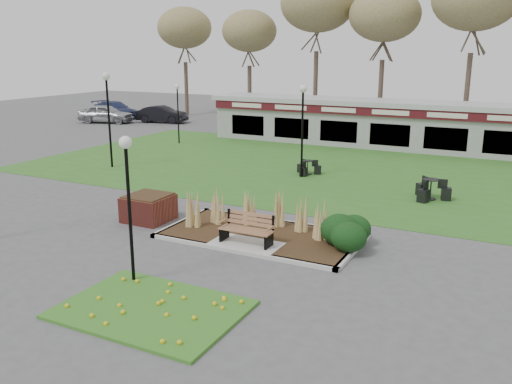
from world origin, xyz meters
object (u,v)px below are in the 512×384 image
at_px(lamp_post_near_right, 127,178).
at_px(park_bench, 248,228).
at_px(bistro_set_c, 307,170).
at_px(lamp_post_far_left, 178,101).
at_px(lamp_post_mid_right, 303,111).
at_px(car_blue, 115,110).
at_px(food_pavilion, 396,124).
at_px(car_black, 162,114).
at_px(lamp_post_mid_left, 108,99).
at_px(car_silver, 106,114).
at_px(brick_planter, 149,208).
at_px(bistro_set_b, 430,193).

bearing_deg(lamp_post_near_right, park_bench, 69.27).
bearing_deg(lamp_post_near_right, bistro_set_c, 92.62).
xyz_separation_m(lamp_post_far_left, bistro_set_c, (10.88, -4.73, -2.54)).
distance_m(lamp_post_mid_right, bistro_set_c, 3.03).
relative_size(park_bench, car_blue, 0.34).
height_order(food_pavilion, lamp_post_far_left, lamp_post_far_left).
height_order(lamp_post_mid_right, car_black, lamp_post_mid_right).
xyz_separation_m(bistro_set_c, car_black, (-18.18, 12.78, 0.46)).
bearing_deg(food_pavilion, lamp_post_mid_left, -133.30).
height_order(lamp_post_near_right, car_silver, lamp_post_near_right).
xyz_separation_m(brick_planter, food_pavilion, (4.40, 18.96, 1.00)).
height_order(brick_planter, lamp_post_far_left, lamp_post_far_left).
height_order(lamp_post_mid_left, car_black, lamp_post_mid_left).
bearing_deg(lamp_post_mid_left, car_silver, 132.81).
bearing_deg(food_pavilion, brick_planter, -103.06).
bearing_deg(bistro_set_b, lamp_post_far_left, 158.40).
bearing_deg(lamp_post_mid_right, food_pavilion, 78.38).
bearing_deg(lamp_post_mid_right, bistro_set_c, 86.97).
distance_m(brick_planter, car_black, 27.31).
xyz_separation_m(car_black, car_blue, (-5.76, 0.79, 0.03)).
bearing_deg(car_black, lamp_post_mid_left, -163.28).
xyz_separation_m(bistro_set_c, car_silver, (-22.28, 10.54, 0.52)).
height_order(brick_planter, lamp_post_mid_right, lamp_post_mid_right).
xyz_separation_m(bistro_set_c, car_blue, (-23.94, 13.58, 0.48)).
bearing_deg(car_silver, lamp_post_mid_right, -133.88).
bearing_deg(bistro_set_c, lamp_post_near_right, -87.38).
xyz_separation_m(food_pavilion, car_blue, (-26.00, 4.08, -0.74)).
xyz_separation_m(park_bench, car_black, (-20.24, 23.00, 0.11)).
bearing_deg(food_pavilion, bistro_set_c, -102.23).
height_order(food_pavilion, car_blue, food_pavilion).
distance_m(park_bench, food_pavilion, 19.73).
bearing_deg(brick_planter, bistro_set_b, 41.11).
bearing_deg(lamp_post_near_right, car_silver, 133.10).
distance_m(lamp_post_near_right, bistro_set_c, 14.22).
relative_size(lamp_post_far_left, bistro_set_b, 2.49).
height_order(lamp_post_near_right, bistro_set_b, lamp_post_near_right).
xyz_separation_m(lamp_post_mid_left, bistro_set_c, (9.73, 3.01, -3.30)).
bearing_deg(car_silver, lamp_post_near_right, -153.99).
height_order(bistro_set_c, car_silver, car_silver).
bearing_deg(bistro_set_c, car_silver, 154.70).
bearing_deg(lamp_post_far_left, lamp_post_mid_right, -26.58).
bearing_deg(lamp_post_mid_right, car_blue, 149.15).
xyz_separation_m(lamp_post_mid_right, car_black, (-18.15, 13.48, -2.49)).
distance_m(food_pavilion, lamp_post_mid_left, 17.32).
bearing_deg(brick_planter, car_blue, 133.15).
bearing_deg(car_blue, food_pavilion, -83.97).
xyz_separation_m(park_bench, food_pavilion, (0.00, 19.71, 0.89)).
height_order(lamp_post_near_right, car_blue, lamp_post_near_right).
bearing_deg(lamp_post_far_left, car_silver, 153.01).
relative_size(lamp_post_near_right, bistro_set_c, 3.02).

